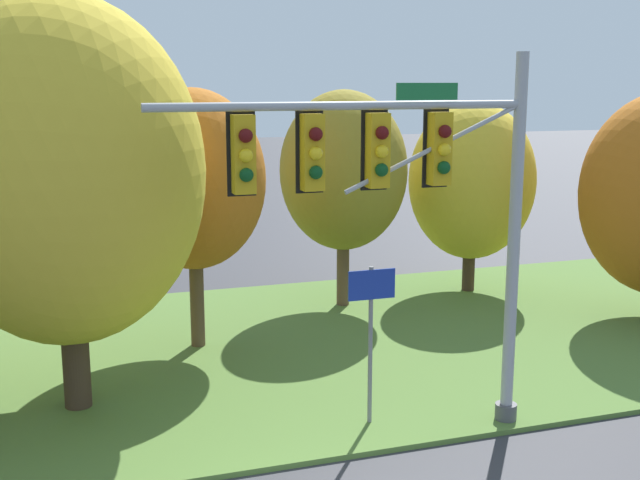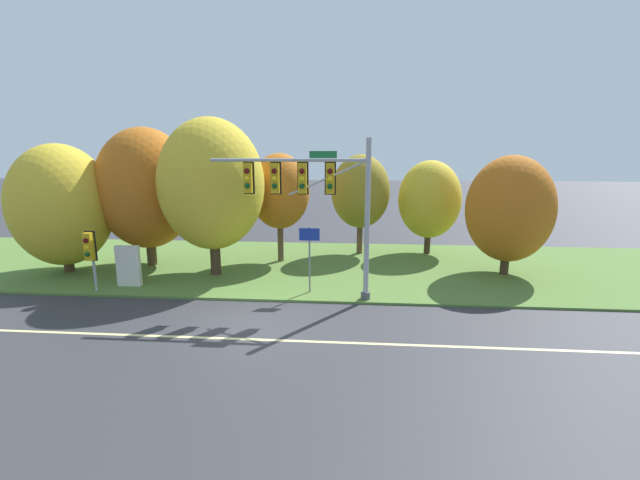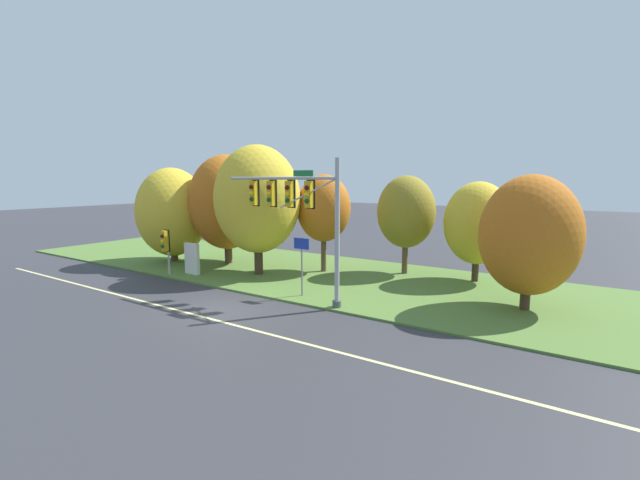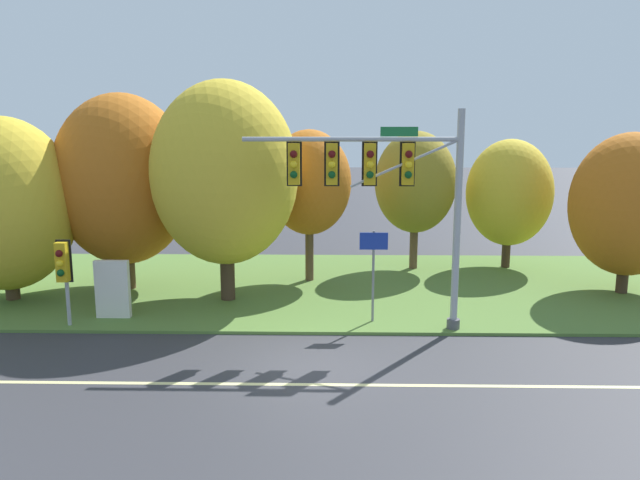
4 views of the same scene
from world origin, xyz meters
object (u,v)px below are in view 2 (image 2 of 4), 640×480
(tree_behind_signpost, at_px, (212,185))
(tree_right_far, at_px, (429,200))
(tree_left_of_mast, at_px, (146,189))
(tree_tall_centre, at_px, (360,192))
(tree_nearest_road, at_px, (62,205))
(traffic_signal_mast, at_px, (314,192))
(tree_mid_verge, at_px, (280,192))
(info_kiosk, at_px, (128,266))
(tree_furthest_back, at_px, (510,209))
(pedestrian_signal_near_kerb, at_px, (90,250))
(route_sign_post, at_px, (309,249))

(tree_behind_signpost, height_order, tree_right_far, tree_behind_signpost)
(tree_right_far, bearing_deg, tree_left_of_mast, -165.69)
(tree_tall_centre, bearing_deg, tree_nearest_road, -160.75)
(traffic_signal_mast, distance_m, tree_tall_centre, 8.58)
(tree_nearest_road, height_order, tree_tall_centre, tree_nearest_road)
(traffic_signal_mast, bearing_deg, tree_mid_verge, 112.26)
(traffic_signal_mast, relative_size, info_kiosk, 3.51)
(tree_mid_verge, xyz_separation_m, info_kiosk, (-6.22, -5.14, -3.01))
(tree_mid_verge, relative_size, info_kiosk, 3.19)
(traffic_signal_mast, relative_size, tree_right_far, 1.19)
(tree_left_of_mast, bearing_deg, tree_behind_signpost, -19.85)
(tree_nearest_road, distance_m, tree_right_far, 20.05)
(traffic_signal_mast, xyz_separation_m, tree_furthest_back, (9.34, 4.39, -1.17))
(tree_left_of_mast, bearing_deg, info_kiosk, -79.23)
(tree_nearest_road, relative_size, info_kiosk, 3.44)
(pedestrian_signal_near_kerb, xyz_separation_m, route_sign_post, (9.57, 0.76, 0.03))
(tree_left_of_mast, distance_m, tree_furthest_back, 18.77)
(tree_right_far, xyz_separation_m, tree_furthest_back, (3.20, -4.23, 0.02))
(pedestrian_signal_near_kerb, bearing_deg, traffic_signal_mast, 0.44)
(info_kiosk, bearing_deg, tree_mid_verge, 39.57)
(tree_nearest_road, height_order, tree_behind_signpost, tree_behind_signpost)
(tree_right_far, bearing_deg, traffic_signal_mast, -125.45)
(pedestrian_signal_near_kerb, distance_m, tree_furthest_back, 19.73)
(tree_nearest_road, bearing_deg, info_kiosk, -25.46)
(pedestrian_signal_near_kerb, xyz_separation_m, tree_right_far, (15.96, 8.69, 1.37))
(tree_tall_centre, relative_size, tree_right_far, 1.06)
(tree_left_of_mast, xyz_separation_m, tree_right_far, (15.55, 3.97, -0.88))
(tree_right_far, bearing_deg, tree_nearest_road, -163.83)
(tree_behind_signpost, relative_size, tree_tall_centre, 1.30)
(tree_left_of_mast, xyz_separation_m, tree_mid_verge, (6.93, 1.42, -0.23))
(tree_mid_verge, bearing_deg, tree_behind_signpost, -134.50)
(tree_behind_signpost, relative_size, tree_right_far, 1.38)
(route_sign_post, relative_size, tree_right_far, 0.52)
(traffic_signal_mast, bearing_deg, tree_tall_centre, 76.44)
(tree_mid_verge, distance_m, tree_right_far, 9.01)
(route_sign_post, bearing_deg, tree_right_far, 51.13)
(route_sign_post, height_order, tree_nearest_road, tree_nearest_road)
(tree_mid_verge, height_order, tree_right_far, tree_mid_verge)
(tree_right_far, distance_m, tree_furthest_back, 5.30)
(traffic_signal_mast, relative_size, tree_mid_verge, 1.10)
(tree_behind_signpost, bearing_deg, tree_nearest_road, -178.94)
(tree_nearest_road, bearing_deg, traffic_signal_mast, -13.01)
(traffic_signal_mast, height_order, tree_furthest_back, traffic_signal_mast)
(tree_nearest_road, bearing_deg, tree_mid_verge, 15.94)
(tree_right_far, distance_m, info_kiosk, 16.88)
(pedestrian_signal_near_kerb, bearing_deg, tree_tall_centre, 35.33)
(traffic_signal_mast, height_order, tree_behind_signpost, tree_behind_signpost)
(info_kiosk, bearing_deg, route_sign_post, -1.64)
(tree_right_far, bearing_deg, tree_tall_centre, -175.80)
(traffic_signal_mast, height_order, tree_nearest_road, traffic_signal_mast)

